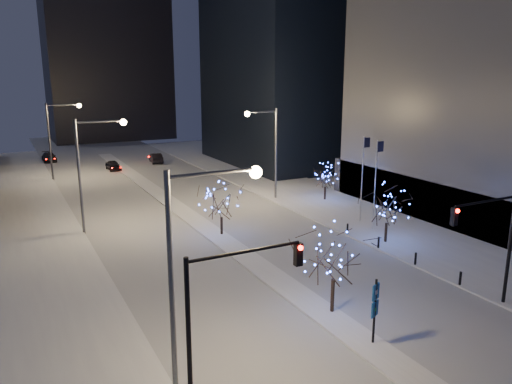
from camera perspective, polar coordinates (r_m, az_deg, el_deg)
ground at (r=26.93m, az=14.06°, el=-17.71°), size 160.00×160.00×0.00m
road at (r=55.97m, az=-10.17°, el=-0.93°), size 20.00×130.00×0.02m
median at (r=51.35m, az=-8.49°, el=-2.10°), size 2.00×80.00×0.15m
east_sidewalk at (r=49.98m, az=11.95°, el=-2.69°), size 10.00×90.00×0.15m
west_sidewalk at (r=39.41m, az=-23.24°, el=-7.98°), size 8.00×90.00×0.15m
plinth at (r=61.94m, az=27.02°, el=1.08°), size 30.00×24.00×4.00m
horizon_block at (r=111.29m, az=-16.79°, el=16.71°), size 24.00×14.00×42.00m
street_lamp_w_near at (r=21.39m, az=-7.09°, el=-6.50°), size 4.40×0.56×10.00m
street_lamp_w_mid at (r=45.03m, az=-18.33°, el=3.54°), size 4.40×0.56×10.00m
street_lamp_w_far at (r=69.62m, az=-21.76°, el=6.58°), size 4.40×0.56×10.00m
street_lamp_east at (r=54.06m, az=1.46°, el=5.74°), size 3.90×0.56×10.00m
traffic_signal_west at (r=20.52m, az=-3.60°, el=-12.59°), size 5.26×0.43×7.00m
traffic_signal_east at (r=31.83m, az=25.59°, el=-4.31°), size 5.26×0.43×7.00m
flagpoles at (r=45.80m, az=12.82°, el=1.88°), size 1.35×2.60×8.00m
bollards at (r=39.66m, az=15.73°, el=-6.41°), size 0.16×12.16×0.90m
car_near at (r=74.83m, az=-16.00°, el=2.93°), size 1.77×4.08×1.37m
car_mid at (r=79.49m, az=-11.38°, el=3.83°), size 2.06×4.66×1.49m
car_far at (r=85.48m, az=-22.57°, el=3.69°), size 1.97×4.81×1.39m
holiday_tree_median_near at (r=28.99m, az=8.91°, el=-7.11°), size 4.51×4.51×5.30m
holiday_tree_median_far at (r=42.58m, az=-4.01°, el=-1.03°), size 5.08×5.08×4.69m
holiday_tree_plaza_near at (r=41.97m, az=14.80°, el=-1.68°), size 3.97×3.97×4.59m
holiday_tree_plaza_far at (r=54.86m, az=7.95°, el=1.83°), size 3.31×3.31×4.08m
wayfinding_sign at (r=26.71m, az=13.44°, el=-12.47°), size 0.63×0.34×3.65m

